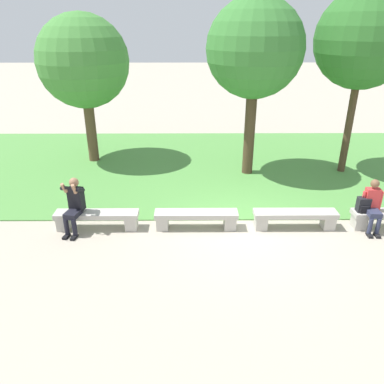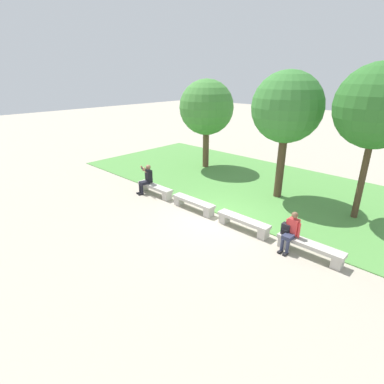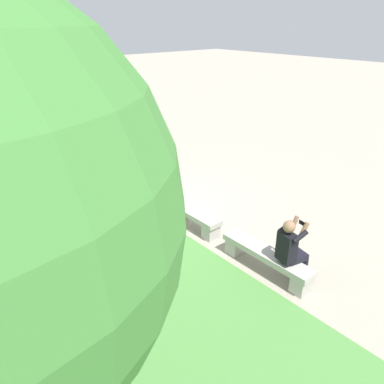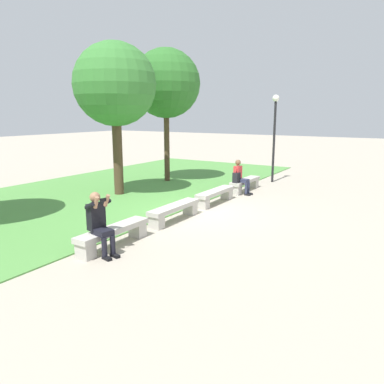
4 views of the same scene
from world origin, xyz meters
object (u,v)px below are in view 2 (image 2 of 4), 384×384
(bench_far, at_px, (310,247))
(bench_mid, at_px, (243,222))
(bench_near, at_px, (193,203))
(tree_behind_wall, at_px, (378,107))
(person_photographer, at_px, (146,178))
(backpack, at_px, (286,229))
(tree_left_background, at_px, (207,108))
(bench_main, at_px, (155,189))
(person_distant, at_px, (291,230))
(tree_right_background, at_px, (287,108))

(bench_far, bearing_deg, bench_mid, 180.00)
(bench_near, distance_m, tree_behind_wall, 7.28)
(bench_near, xyz_separation_m, bench_mid, (2.40, 0.00, 0.00))
(person_photographer, distance_m, backpack, 6.86)
(bench_mid, bearing_deg, tree_left_background, 140.81)
(bench_main, distance_m, person_photographer, 0.65)
(bench_far, bearing_deg, person_distant, -173.81)
(tree_behind_wall, bearing_deg, backpack, -104.17)
(person_photographer, xyz_separation_m, tree_right_background, (4.63, 3.71, 3.12))
(bench_main, distance_m, tree_left_background, 5.92)
(tree_left_background, bearing_deg, bench_near, -53.59)
(bench_far, relative_size, person_photographer, 1.52)
(tree_right_background, bearing_deg, person_distant, -56.79)
(bench_main, relative_size, tree_left_background, 0.41)
(bench_near, relative_size, person_distant, 1.59)
(bench_near, xyz_separation_m, backpack, (3.99, -0.01, 0.32))
(bench_mid, xyz_separation_m, backpack, (1.60, -0.01, 0.32))
(tree_behind_wall, distance_m, tree_left_background, 8.66)
(backpack, relative_size, tree_left_background, 0.09)
(tree_left_background, distance_m, tree_right_background, 5.53)
(bench_near, relative_size, person_photographer, 1.52)
(bench_main, bearing_deg, backpack, -0.07)
(bench_main, xyz_separation_m, person_photographer, (-0.47, -0.08, 0.43))
(bench_mid, bearing_deg, tree_right_background, 99.98)
(bench_main, relative_size, person_distant, 1.59)
(bench_mid, xyz_separation_m, tree_behind_wall, (2.54, 3.75, 3.81))
(bench_near, height_order, tree_behind_wall, tree_behind_wall)
(bench_mid, distance_m, person_photographer, 5.28)
(bench_main, height_order, tree_behind_wall, tree_behind_wall)
(bench_main, distance_m, person_distant, 6.59)
(person_photographer, bearing_deg, bench_main, 9.04)
(bench_mid, bearing_deg, person_photographer, -179.18)
(bench_near, distance_m, bench_far, 4.79)
(person_distant, height_order, backpack, person_distant)
(person_distant, xyz_separation_m, backpack, (-0.19, 0.06, -0.05))
(bench_main, bearing_deg, person_distant, -0.58)
(bench_far, relative_size, tree_behind_wall, 0.36)
(bench_main, height_order, bench_mid, same)
(bench_mid, height_order, tree_behind_wall, tree_behind_wall)
(bench_near, height_order, bench_far, same)
(person_distant, height_order, tree_right_background, tree_right_background)
(person_distant, distance_m, tree_right_background, 5.45)
(backpack, bearing_deg, bench_near, 179.89)
(bench_far, height_order, tree_left_background, tree_left_background)
(bench_main, height_order, person_distant, person_distant)
(person_distant, bearing_deg, bench_mid, 177.87)
(bench_far, xyz_separation_m, tree_left_background, (-8.40, 4.90, 3.09))
(bench_near, xyz_separation_m, person_photographer, (-2.87, -0.08, 0.43))
(person_distant, bearing_deg, tree_behind_wall, 78.73)
(person_photographer, bearing_deg, tree_behind_wall, 26.11)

